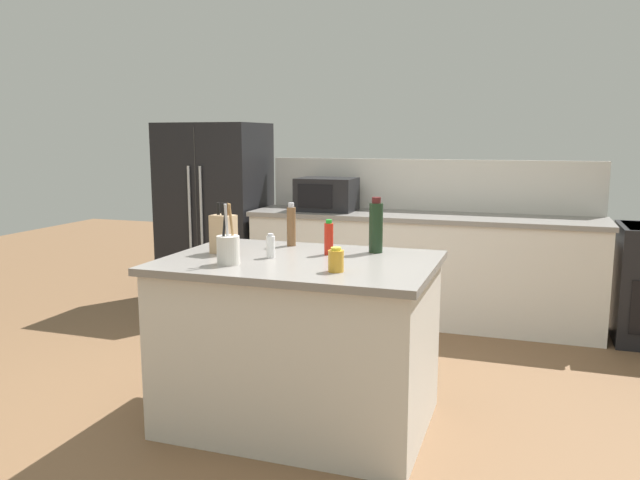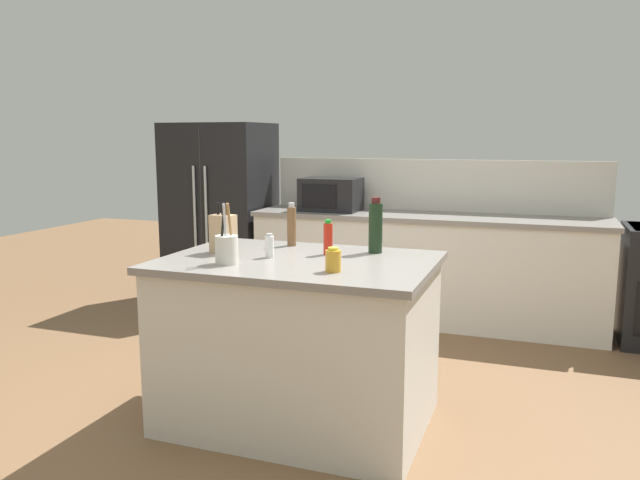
% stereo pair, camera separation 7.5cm
% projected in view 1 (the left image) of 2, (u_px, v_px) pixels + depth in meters
% --- Properties ---
extents(ground_plane, '(14.00, 14.00, 0.00)m').
position_uv_depth(ground_plane, '(300.00, 420.00, 3.56)').
color(ground_plane, brown).
extents(back_counter_run, '(3.02, 0.66, 0.94)m').
position_uv_depth(back_counter_run, '(421.00, 268.00, 5.44)').
color(back_counter_run, beige).
rests_on(back_counter_run, ground_plane).
extents(wall_backsplash, '(2.98, 0.03, 0.46)m').
position_uv_depth(wall_backsplash, '(429.00, 185.00, 5.62)').
color(wall_backsplash, beige).
rests_on(wall_backsplash, back_counter_run).
extents(kitchen_island, '(1.47, 1.03, 0.94)m').
position_uv_depth(kitchen_island, '(300.00, 341.00, 3.48)').
color(kitchen_island, beige).
rests_on(kitchen_island, ground_plane).
extents(refrigerator, '(0.94, 0.75, 1.73)m').
position_uv_depth(refrigerator, '(215.00, 213.00, 6.06)').
color(refrigerator, black).
rests_on(refrigerator, ground_plane).
extents(microwave, '(0.51, 0.39, 0.29)m').
position_uv_depth(microwave, '(327.00, 194.00, 5.61)').
color(microwave, black).
rests_on(microwave, back_counter_run).
extents(knife_block, '(0.15, 0.12, 0.29)m').
position_uv_depth(knife_block, '(223.00, 234.00, 3.55)').
color(knife_block, tan).
rests_on(knife_block, kitchen_island).
extents(utensil_crock, '(0.12, 0.12, 0.32)m').
position_uv_depth(utensil_crock, '(228.00, 249.00, 3.25)').
color(utensil_crock, beige).
rests_on(utensil_crock, kitchen_island).
extents(wine_bottle, '(0.08, 0.08, 0.32)m').
position_uv_depth(wine_bottle, '(376.00, 227.00, 3.57)').
color(wine_bottle, black).
rests_on(wine_bottle, kitchen_island).
extents(pepper_grinder, '(0.05, 0.05, 0.26)m').
position_uv_depth(pepper_grinder, '(291.00, 226.00, 3.80)').
color(pepper_grinder, brown).
rests_on(pepper_grinder, kitchen_island).
extents(honey_jar, '(0.08, 0.08, 0.12)m').
position_uv_depth(honey_jar, '(336.00, 260.00, 3.07)').
color(honey_jar, gold).
rests_on(honey_jar, kitchen_island).
extents(salt_shaker, '(0.05, 0.05, 0.13)m').
position_uv_depth(salt_shaker, '(271.00, 246.00, 3.43)').
color(salt_shaker, silver).
rests_on(salt_shaker, kitchen_island).
extents(hot_sauce_bottle, '(0.05, 0.05, 0.20)m').
position_uv_depth(hot_sauce_bottle, '(329.00, 238.00, 3.52)').
color(hot_sauce_bottle, red).
rests_on(hot_sauce_bottle, kitchen_island).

